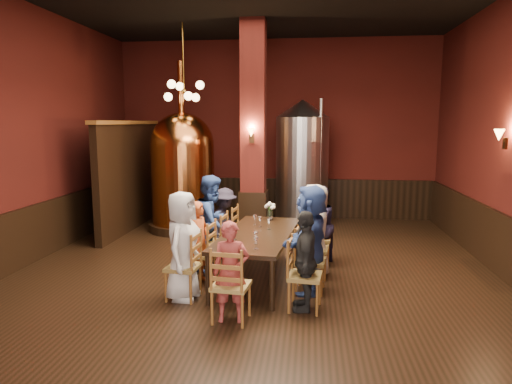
# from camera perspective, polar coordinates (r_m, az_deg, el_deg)

# --- Properties ---
(room) EXTENTS (10.00, 10.02, 4.50)m
(room) POSITION_cam_1_polar(r_m,az_deg,el_deg) (6.79, -0.71, 7.06)
(room) COLOR black
(room) RESTS_ON ground
(wainscot_back) EXTENTS (7.90, 0.08, 1.00)m
(wainscot_back) POSITION_cam_1_polar(r_m,az_deg,el_deg) (11.89, 2.40, -0.71)
(wainscot_back) COLOR black
(wainscot_back) RESTS_ON ground
(wainscot_left) EXTENTS (0.08, 9.90, 1.00)m
(wainscot_left) POSITION_cam_1_polar(r_m,az_deg,el_deg) (8.52, -28.28, -5.55)
(wainscot_left) COLOR black
(wainscot_left) RESTS_ON ground
(column) EXTENTS (0.58, 0.58, 4.50)m
(column) POSITION_cam_1_polar(r_m,az_deg,el_deg) (9.61, -0.32, 7.55)
(column) COLOR #46120F
(column) RESTS_ON ground
(partition) EXTENTS (0.22, 3.50, 2.40)m
(partition) POSITION_cam_1_polar(r_m,az_deg,el_deg) (10.81, -15.49, 1.79)
(partition) COLOR black
(partition) RESTS_ON ground
(pendant_cluster) EXTENTS (0.90, 0.90, 1.70)m
(pendant_cluster) POSITION_cam_1_polar(r_m,az_deg,el_deg) (10.02, -9.00, 12.36)
(pendant_cluster) COLOR #A57226
(pendant_cluster) RESTS_ON room
(sconce_wall) EXTENTS (0.20, 0.20, 0.36)m
(sconce_wall) POSITION_cam_1_polar(r_m,az_deg,el_deg) (8.12, 28.74, 5.91)
(sconce_wall) COLOR black
(sconce_wall) RESTS_ON room
(sconce_column) EXTENTS (0.20, 0.20, 0.36)m
(sconce_column) POSITION_cam_1_polar(r_m,az_deg,el_deg) (9.31, -0.55, 7.21)
(sconce_column) COLOR black
(sconce_column) RESTS_ON column
(dining_table) EXTENTS (1.25, 2.49, 0.75)m
(dining_table) POSITION_cam_1_polar(r_m,az_deg,el_deg) (7.11, 0.28, -5.60)
(dining_table) COLOR black
(dining_table) RESTS_ON ground
(chair_0) EXTENTS (0.51, 0.51, 0.92)m
(chair_0) POSITION_cam_1_polar(r_m,az_deg,el_deg) (6.50, -9.11, -9.19)
(chair_0) COLOR brown
(chair_0) RESTS_ON ground
(person_0) EXTENTS (0.55, 0.79, 1.52)m
(person_0) POSITION_cam_1_polar(r_m,az_deg,el_deg) (6.41, -9.18, -6.65)
(person_0) COLOR silver
(person_0) RESTS_ON ground
(chair_1) EXTENTS (0.51, 0.51, 0.92)m
(chair_1) POSITION_cam_1_polar(r_m,az_deg,el_deg) (7.10, -7.09, -7.61)
(chair_1) COLOR brown
(chair_1) RESTS_ON ground
(person_1) EXTENTS (0.43, 0.53, 1.27)m
(person_1) POSITION_cam_1_polar(r_m,az_deg,el_deg) (7.05, -7.11, -6.25)
(person_1) COLOR #A7431C
(person_1) RESTS_ON ground
(chair_2) EXTENTS (0.51, 0.51, 0.92)m
(chair_2) POSITION_cam_1_polar(r_m,az_deg,el_deg) (7.70, -5.41, -6.28)
(chair_2) COLOR brown
(chair_2) RESTS_ON ground
(person_2) EXTENTS (0.51, 0.83, 1.59)m
(person_2) POSITION_cam_1_polar(r_m,az_deg,el_deg) (7.62, -5.45, -3.84)
(person_2) COLOR navy
(person_2) RESTS_ON ground
(chair_3) EXTENTS (0.51, 0.51, 0.92)m
(chair_3) POSITION_cam_1_polar(r_m,az_deg,el_deg) (8.32, -3.97, -5.12)
(chair_3) COLOR brown
(chair_3) RESTS_ON ground
(person_3) EXTENTS (0.66, 0.92, 1.28)m
(person_3) POSITION_cam_1_polar(r_m,az_deg,el_deg) (8.27, -3.98, -3.91)
(person_3) COLOR black
(person_3) RESTS_ON ground
(chair_4) EXTENTS (0.51, 0.51, 0.92)m
(chair_4) POSITION_cam_1_polar(r_m,az_deg,el_deg) (6.10, 6.14, -10.36)
(chair_4) COLOR brown
(chair_4) RESTS_ON ground
(person_4) EXTENTS (0.33, 0.78, 1.33)m
(person_4) POSITION_cam_1_polar(r_m,az_deg,el_deg) (6.03, 6.17, -8.53)
(person_4) COLOR black
(person_4) RESTS_ON ground
(chair_5) EXTENTS (0.51, 0.51, 0.92)m
(chair_5) POSITION_cam_1_polar(r_m,az_deg,el_deg) (6.73, 6.82, -8.52)
(chair_5) COLOR brown
(chair_5) RESTS_ON ground
(person_5) EXTENTS (0.78, 1.53, 1.58)m
(person_5) POSITION_cam_1_polar(r_m,az_deg,el_deg) (6.64, 6.87, -5.81)
(person_5) COLOR #2D4587
(person_5) RESTS_ON ground
(chair_6) EXTENTS (0.51, 0.51, 0.92)m
(chair_6) POSITION_cam_1_polar(r_m,az_deg,el_deg) (7.36, 7.37, -7.01)
(chair_6) COLOR brown
(chair_6) RESTS_ON ground
(person_6) EXTENTS (0.64, 0.82, 1.49)m
(person_6) POSITION_cam_1_polar(r_m,az_deg,el_deg) (7.29, 7.41, -4.85)
(person_6) COLOR #BAB1A4
(person_6) RESTS_ON ground
(chair_7) EXTENTS (0.51, 0.51, 0.92)m
(chair_7) POSITION_cam_1_polar(r_m,az_deg,el_deg) (8.00, 7.83, -5.73)
(chair_7) COLOR brown
(chair_7) RESTS_ON ground
(person_7) EXTENTS (0.59, 0.74, 1.37)m
(person_7) POSITION_cam_1_polar(r_m,az_deg,el_deg) (7.95, 7.86, -4.16)
(person_7) COLOR black
(person_7) RESTS_ON ground
(chair_8) EXTENTS (0.51, 0.51, 0.92)m
(chair_8) POSITION_cam_1_polar(r_m,az_deg,el_deg) (5.74, -3.15, -11.54)
(chair_8) COLOR brown
(chair_8) RESTS_ON ground
(person_8) EXTENTS (0.49, 0.36, 1.26)m
(person_8) POSITION_cam_1_polar(r_m,az_deg,el_deg) (5.69, -3.17, -9.94)
(person_8) COLOR #963432
(person_8) RESTS_ON ground
(copper_kettle) EXTENTS (1.63, 1.63, 3.77)m
(copper_kettle) POSITION_cam_1_polar(r_m,az_deg,el_deg) (10.44, -9.12, 2.72)
(copper_kettle) COLOR black
(copper_kettle) RESTS_ON ground
(steel_vessel) EXTENTS (1.45, 1.45, 2.96)m
(steel_vessel) POSITION_cam_1_polar(r_m,az_deg,el_deg) (10.75, 5.78, 3.53)
(steel_vessel) COLOR #B2B2B7
(steel_vessel) RESTS_ON ground
(rose_vase) EXTENTS (0.19, 0.19, 0.33)m
(rose_vase) POSITION_cam_1_polar(r_m,az_deg,el_deg) (7.95, 1.77, -2.03)
(rose_vase) COLOR white
(rose_vase) RESTS_ON dining_table
(wine_glass_0) EXTENTS (0.07, 0.07, 0.17)m
(wine_glass_0) POSITION_cam_1_polar(r_m,az_deg,el_deg) (7.47, 0.50, -3.75)
(wine_glass_0) COLOR white
(wine_glass_0) RESTS_ON dining_table
(wine_glass_1) EXTENTS (0.07, 0.07, 0.17)m
(wine_glass_1) POSITION_cam_1_polar(r_m,az_deg,el_deg) (6.18, 0.00, -6.41)
(wine_glass_1) COLOR white
(wine_glass_1) RESTS_ON dining_table
(wine_glass_2) EXTENTS (0.07, 0.07, 0.17)m
(wine_glass_2) POSITION_cam_1_polar(r_m,az_deg,el_deg) (6.65, -2.67, -5.31)
(wine_glass_2) COLOR white
(wine_glass_2) RESTS_ON dining_table
(wine_glass_3) EXTENTS (0.07, 0.07, 0.17)m
(wine_glass_3) POSITION_cam_1_polar(r_m,az_deg,el_deg) (7.62, -0.13, -3.49)
(wine_glass_3) COLOR white
(wine_glass_3) RESTS_ON dining_table
(wine_glass_4) EXTENTS (0.07, 0.07, 0.17)m
(wine_glass_4) POSITION_cam_1_polar(r_m,az_deg,el_deg) (6.45, -0.05, -5.75)
(wine_glass_4) COLOR white
(wine_glass_4) RESTS_ON dining_table
(wine_glass_5) EXTENTS (0.07, 0.07, 0.17)m
(wine_glass_5) POSITION_cam_1_polar(r_m,az_deg,el_deg) (7.28, 1.61, -4.08)
(wine_glass_5) COLOR white
(wine_glass_5) RESTS_ON dining_table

